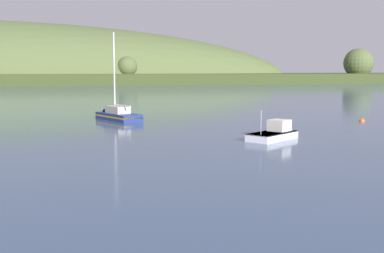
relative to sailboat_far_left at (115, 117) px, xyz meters
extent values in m
cube|color=#35401E|center=(-22.58, 174.84, 2.07)|extent=(447.39, 78.36, 4.76)
sphere|color=#4C5B33|center=(22.02, 162.07, 7.76)|extent=(9.46, 9.46, 9.46)
sphere|color=#4C5B33|center=(142.22, 159.54, 9.80)|extent=(15.27, 15.27, 15.27)
cube|color=navy|center=(0.36, -0.87, -0.20)|extent=(5.62, 8.29, 1.62)
cone|color=navy|center=(-1.13, 2.73, -0.20)|extent=(3.27, 2.85, 2.73)
cube|color=gold|center=(0.36, -0.87, 0.19)|extent=(5.65, 8.30, 0.18)
cube|color=#BCB299|center=(0.29, -0.69, 1.08)|extent=(3.13, 3.98, 0.94)
cylinder|color=silver|center=(-0.01, 0.03, 5.89)|extent=(0.20, 0.20, 10.57)
cylinder|color=silver|center=(0.77, -1.86, 1.70)|extent=(1.72, 3.84, 0.16)
cube|color=white|center=(12.53, -22.78, -0.15)|extent=(6.03, 5.21, 1.12)
cone|color=white|center=(14.85, -21.17, -0.15)|extent=(1.96, 2.29, 2.18)
cube|color=black|center=(12.53, -22.78, 0.37)|extent=(6.05, 5.25, 0.08)
cube|color=silver|center=(13.56, -22.07, 0.96)|extent=(2.44, 2.44, 1.10)
cube|color=#192833|center=(14.24, -21.60, 1.12)|extent=(0.92, 1.30, 0.62)
cylinder|color=#B2B2B7|center=(10.88, -23.93, 1.51)|extent=(0.06, 0.06, 2.20)
sphere|color=#EA5B19|center=(30.67, -10.28, -0.31)|extent=(0.73, 0.73, 0.73)
cylinder|color=black|center=(30.67, -10.28, 0.09)|extent=(0.04, 0.04, 0.08)
camera|label=1|loc=(-6.44, -65.03, 6.30)|focal=45.45mm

